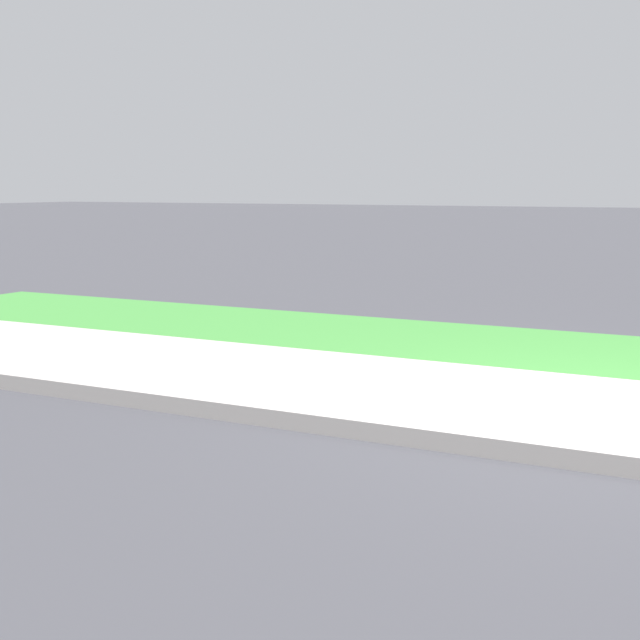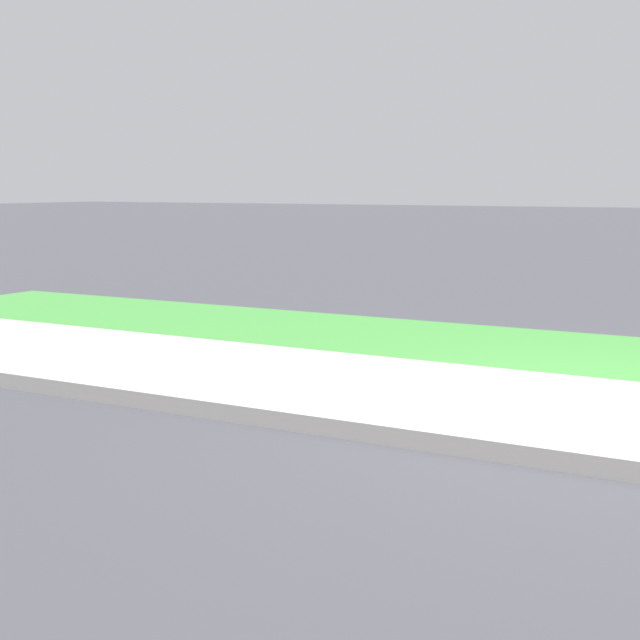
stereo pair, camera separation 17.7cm
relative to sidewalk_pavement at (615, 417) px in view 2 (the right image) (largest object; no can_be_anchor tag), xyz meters
The scene contains 3 objects.
ground_plane 0.01m from the sidewalk_pavement, ahead, with size 120.00×120.00×0.00m, color #38383D.
sidewalk_pavement is the anchor object (origin of this frame).
street_curb 1.27m from the sidewalk_pavement, 90.00° to the right, with size 18.00×0.16×0.12m, color #9E9993.
Camera 2 is at (1.03, -6.10, 1.56)m, focal length 50.00 mm.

